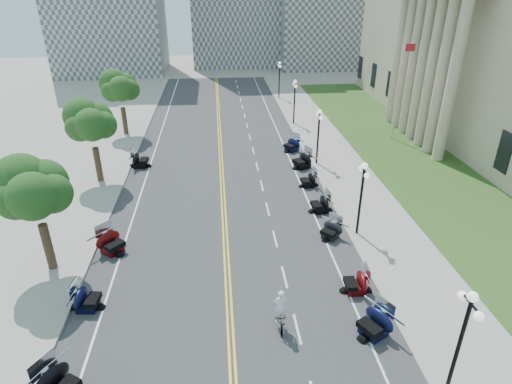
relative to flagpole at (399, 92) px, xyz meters
name	(u,v)px	position (x,y,z in m)	size (l,w,h in m)	color
ground	(228,281)	(-18.00, -22.00, -5.00)	(160.00, 160.00, 0.00)	gray
road	(223,199)	(-18.00, -12.00, -5.00)	(16.00, 90.00, 0.01)	#333335
centerline_yellow_a	(222,198)	(-18.12, -12.00, -4.99)	(0.12, 90.00, 0.00)	yellow
centerline_yellow_b	(225,198)	(-17.88, -12.00, -4.99)	(0.12, 90.00, 0.00)	yellow
edge_line_north	(305,195)	(-11.60, -12.00, -4.99)	(0.12, 90.00, 0.00)	white
edge_line_south	(138,202)	(-24.40, -12.00, -4.99)	(0.12, 90.00, 0.00)	white
lane_dash_5	(297,329)	(-14.80, -26.00, -4.99)	(0.12, 2.00, 0.00)	white
lane_dash_6	(284,277)	(-14.80, -22.00, -4.99)	(0.12, 2.00, 0.00)	white
lane_dash_7	(275,239)	(-14.80, -18.00, -4.99)	(0.12, 2.00, 0.00)	white
lane_dash_8	(268,209)	(-14.80, -14.00, -4.99)	(0.12, 2.00, 0.00)	white
lane_dash_9	(262,186)	(-14.80, -10.00, -4.99)	(0.12, 2.00, 0.00)	white
lane_dash_10	(257,166)	(-14.80, -6.00, -4.99)	(0.12, 2.00, 0.00)	white
lane_dash_11	(253,150)	(-14.80, -2.00, -4.99)	(0.12, 2.00, 0.00)	white
lane_dash_12	(250,137)	(-14.80, 2.00, -4.99)	(0.12, 2.00, 0.00)	white
lane_dash_13	(247,126)	(-14.80, 6.00, -4.99)	(0.12, 2.00, 0.00)	white
lane_dash_14	(245,116)	(-14.80, 10.00, -4.99)	(0.12, 2.00, 0.00)	white
lane_dash_15	(242,107)	(-14.80, 14.00, -4.99)	(0.12, 2.00, 0.00)	white
lane_dash_16	(241,99)	(-14.80, 18.00, -4.99)	(0.12, 2.00, 0.00)	white
lane_dash_17	(239,93)	(-14.80, 22.00, -4.99)	(0.12, 2.00, 0.00)	white
lane_dash_18	(237,87)	(-14.80, 26.00, -4.99)	(0.12, 2.00, 0.00)	white
lane_dash_19	(236,81)	(-14.80, 30.00, -4.99)	(0.12, 2.00, 0.00)	white
sidewalk_north	(357,192)	(-7.50, -12.00, -4.92)	(5.00, 90.00, 0.15)	#9E9991
sidewalk_south	(82,204)	(-28.50, -12.00, -4.92)	(5.00, 90.00, 0.15)	#9E9991
lawn	(402,152)	(-0.50, -4.00, -4.95)	(9.00, 60.00, 0.10)	#356023
distant_block_c	(333,4)	(4.00, 43.00, 6.00)	(20.00, 14.00, 22.00)	gray
street_lamp_1	(459,344)	(-9.40, -30.00, -2.40)	(0.50, 1.20, 4.90)	black
street_lamp_2	(361,200)	(-9.40, -18.00, -2.40)	(0.50, 1.20, 4.90)	black
street_lamp_3	(318,137)	(-9.40, -6.00, -2.40)	(0.50, 1.20, 4.90)	black
street_lamp_4	(294,102)	(-9.40, 6.00, -2.40)	(0.50, 1.20, 4.90)	black
street_lamp_5	(279,80)	(-9.40, 18.00, -2.40)	(0.50, 1.20, 4.90)	black
flagpole	(399,92)	(0.00, 0.00, 0.00)	(1.10, 0.20, 10.00)	silver
tree_2	(35,196)	(-28.00, -20.00, -0.25)	(4.80, 4.80, 9.20)	#235619
tree_3	(91,127)	(-28.00, -8.00, -0.25)	(4.80, 4.80, 9.20)	#235619
tree_4	(120,91)	(-28.00, 4.00, -0.25)	(4.80, 4.80, 9.20)	#235619
motorcycle_n_4	(375,322)	(-11.29, -26.65, -4.28)	(2.06, 2.06, 1.44)	black
motorcycle_n_5	(356,282)	(-11.21, -23.56, -4.35)	(1.87, 1.87, 1.31)	#590A0C
motorcycle_n_6	(331,229)	(-11.21, -18.20, -4.38)	(1.76, 1.76, 1.23)	black
motorcycle_n_7	(320,203)	(-11.08, -14.69, -4.32)	(1.93, 1.93, 1.35)	black
motorcycle_n_8	(309,179)	(-11.06, -10.47, -4.37)	(1.79, 1.79, 1.26)	black
motorcycle_n_9	(302,160)	(-10.85, -6.65, -4.24)	(2.16, 2.16, 1.51)	black
motorcycle_n_10	(292,144)	(-11.07, -2.43, -4.30)	(1.99, 1.99, 1.39)	black
motorcycle_s_4	(57,384)	(-24.93, -28.79, -4.23)	(2.19, 2.19, 1.53)	black
motorcycle_s_5	(86,298)	(-25.15, -23.56, -4.33)	(1.90, 1.90, 1.33)	black
motorcycle_s_6	(111,242)	(-24.96, -18.51, -4.26)	(2.11, 2.11, 1.48)	#590A0C
motorcycle_s_9	(140,159)	(-25.20, -5.09, -4.25)	(2.15, 2.15, 1.50)	black
bicycle	(280,320)	(-15.62, -25.83, -4.51)	(0.46, 1.63, 0.98)	#A51414
cyclist_rider	(281,296)	(-15.62, -25.83, -3.08)	(0.68, 0.45, 1.87)	silver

